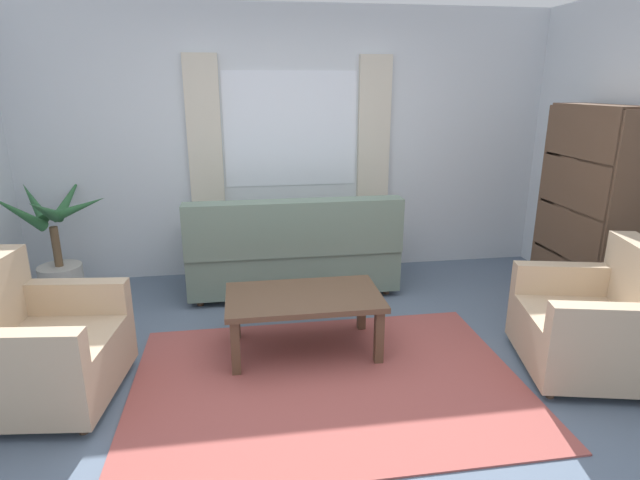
% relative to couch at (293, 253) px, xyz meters
% --- Properties ---
extents(ground_plane, '(6.24, 6.24, 0.00)m').
position_rel_couch_xyz_m(ground_plane, '(0.06, -1.63, -0.37)').
color(ground_plane, slate).
extents(wall_back, '(5.32, 0.12, 2.60)m').
position_rel_couch_xyz_m(wall_back, '(0.06, 0.63, 0.93)').
color(wall_back, silver).
rests_on(wall_back, ground_plane).
extents(window_with_curtains, '(1.98, 0.07, 1.40)m').
position_rel_couch_xyz_m(window_with_curtains, '(0.06, 0.55, 1.08)').
color(window_with_curtains, white).
extents(area_rug, '(2.52, 1.78, 0.01)m').
position_rel_couch_xyz_m(area_rug, '(0.06, -1.63, -0.36)').
color(area_rug, '#9E4C47').
rests_on(area_rug, ground_plane).
extents(couch, '(1.90, 0.82, 0.92)m').
position_rel_couch_xyz_m(couch, '(0.00, 0.00, 0.00)').
color(couch, slate).
rests_on(couch, ground_plane).
extents(armchair_left, '(0.91, 0.93, 0.88)m').
position_rel_couch_xyz_m(armchair_left, '(-1.72, -1.52, -0.01)').
color(armchair_left, tan).
rests_on(armchair_left, ground_plane).
extents(armchair_right, '(0.99, 1.00, 0.88)m').
position_rel_couch_xyz_m(armchair_right, '(1.86, -1.75, -0.01)').
color(armchair_right, tan).
rests_on(armchair_right, ground_plane).
extents(coffee_table, '(1.10, 0.64, 0.44)m').
position_rel_couch_xyz_m(coffee_table, '(-0.04, -1.17, 0.01)').
color(coffee_table, brown).
rests_on(coffee_table, ground_plane).
extents(potted_plant, '(0.90, 1.22, 1.10)m').
position_rel_couch_xyz_m(potted_plant, '(-2.10, 0.14, 0.07)').
color(potted_plant, '#B7B2A8').
rests_on(potted_plant, ground_plane).
extents(bookshelf, '(0.30, 0.94, 1.72)m').
position_rel_couch_xyz_m(bookshelf, '(2.41, -0.69, 0.52)').
color(bookshelf, brown).
rests_on(bookshelf, ground_plane).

